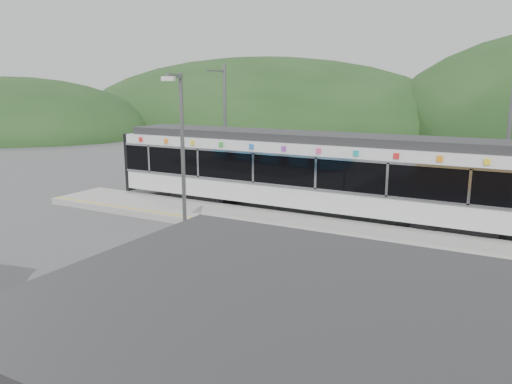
% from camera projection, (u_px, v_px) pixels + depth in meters
% --- Properties ---
extents(ground, '(120.00, 120.00, 0.00)m').
position_uv_depth(ground, '(266.00, 255.00, 17.54)').
color(ground, '#4C4C4F').
rests_on(ground, ground).
extents(hills, '(146.00, 149.00, 26.00)m').
position_uv_depth(hills, '(471.00, 240.00, 19.20)').
color(hills, '#1E3D19').
rests_on(hills, ground).
extents(platform, '(26.00, 3.20, 0.30)m').
position_uv_depth(platform, '(303.00, 228.00, 20.35)').
color(platform, '#9E9E99').
rests_on(platform, ground).
extents(yellow_line, '(26.00, 0.10, 0.01)m').
position_uv_depth(yellow_line, '(289.00, 232.00, 19.20)').
color(yellow_line, yellow).
rests_on(yellow_line, platform).
extents(train, '(20.44, 3.01, 3.74)m').
position_uv_depth(train, '(318.00, 171.00, 22.48)').
color(train, black).
rests_on(train, ground).
extents(catenary_mast_west, '(0.18, 1.80, 7.00)m').
position_uv_depth(catenary_mast_west, '(225.00, 126.00, 27.41)').
color(catenary_mast_west, slate).
rests_on(catenary_mast_west, ground).
extents(catenary_mast_east, '(0.18, 1.80, 7.00)m').
position_uv_depth(catenary_mast_east, '(508.00, 139.00, 20.87)').
color(catenary_mast_east, slate).
rests_on(catenary_mast_east, ground).
extents(lamp_post, '(0.41, 1.13, 6.20)m').
position_uv_depth(lamp_post, '(180.00, 160.00, 14.66)').
color(lamp_post, slate).
rests_on(lamp_post, ground).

